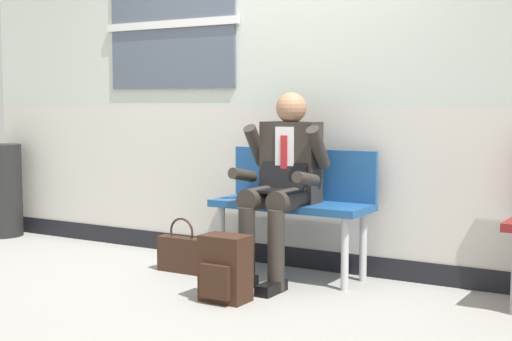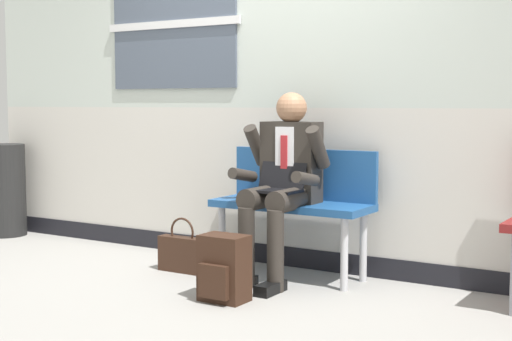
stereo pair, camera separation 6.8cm
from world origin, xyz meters
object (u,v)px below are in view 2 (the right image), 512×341
(bench_with_person, at_px, (296,198))
(handbag, at_px, (182,253))
(person_seated, at_px, (282,180))
(backpack, at_px, (224,269))
(trash_bin, at_px, (5,190))

(bench_with_person, distance_m, handbag, 0.90)
(bench_with_person, bearing_deg, handbag, -154.86)
(person_seated, bearing_deg, backpack, -93.54)
(backpack, xyz_separation_m, handbag, (-0.69, 0.49, -0.06))
(bench_with_person, xyz_separation_m, person_seated, (-0.00, -0.19, 0.15))
(backpack, bearing_deg, handbag, 144.73)
(person_seated, relative_size, backpack, 3.14)
(backpack, relative_size, trash_bin, 0.49)
(bench_with_person, height_order, backpack, bench_with_person)
(bench_with_person, xyz_separation_m, backpack, (-0.04, -0.83, -0.35))
(person_seated, xyz_separation_m, handbag, (-0.73, -0.15, -0.55))
(backpack, relative_size, handbag, 1.03)
(handbag, height_order, trash_bin, trash_bin)
(trash_bin, bearing_deg, handbag, -8.21)
(bench_with_person, relative_size, person_seated, 0.87)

